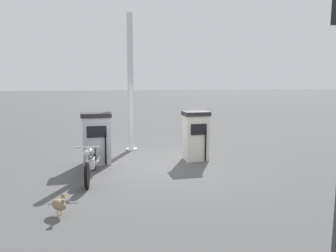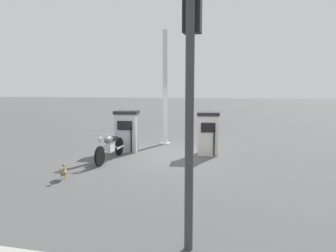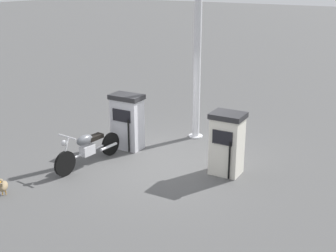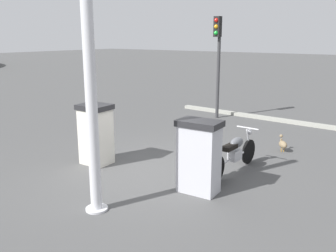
{
  "view_description": "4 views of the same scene",
  "coord_description": "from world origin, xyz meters",
  "px_view_note": "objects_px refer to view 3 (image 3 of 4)",
  "views": [
    {
      "loc": [
        9.03,
        -0.94,
        2.44
      ],
      "look_at": [
        0.41,
        0.48,
        1.17
      ],
      "focal_mm": 35.06,
      "sensor_mm": 36.0,
      "label": 1
    },
    {
      "loc": [
        9.97,
        1.98,
        2.28
      ],
      "look_at": [
        1.17,
        0.35,
        1.16
      ],
      "focal_mm": 32.49,
      "sensor_mm": 36.0,
      "label": 2
    },
    {
      "loc": [
        8.36,
        5.61,
        4.43
      ],
      "look_at": [
        0.35,
        0.33,
        1.16
      ],
      "focal_mm": 47.9,
      "sensor_mm": 36.0,
      "label": 3
    },
    {
      "loc": [
        -6.3,
        -4.95,
        3.05
      ],
      "look_at": [
        0.37,
        -0.15,
        1.02
      ],
      "focal_mm": 39.04,
      "sensor_mm": 36.0,
      "label": 4
    }
  ],
  "objects_px": {
    "fuel_pump_far": "(227,143)",
    "canopy_support_pole": "(197,60)",
    "wandering_duck": "(3,186)",
    "motorcycle_near_pump": "(88,148)",
    "fuel_pump_near": "(127,121)"
  },
  "relations": [
    {
      "from": "fuel_pump_near",
      "to": "wandering_duck",
      "type": "xyz_separation_m",
      "value": [
        3.58,
        -0.5,
        -0.54
      ]
    },
    {
      "from": "motorcycle_near_pump",
      "to": "wandering_duck",
      "type": "relative_size",
      "value": 4.82
    },
    {
      "from": "wandering_duck",
      "to": "canopy_support_pole",
      "type": "distance_m",
      "value": 5.91
    },
    {
      "from": "motorcycle_near_pump",
      "to": "canopy_support_pole",
      "type": "xyz_separation_m",
      "value": [
        -3.19,
        1.16,
        1.75
      ]
    },
    {
      "from": "wandering_duck",
      "to": "fuel_pump_near",
      "type": "bearing_deg",
      "value": 172.06
    },
    {
      "from": "fuel_pump_far",
      "to": "canopy_support_pole",
      "type": "height_order",
      "value": "canopy_support_pole"
    },
    {
      "from": "wandering_duck",
      "to": "motorcycle_near_pump",
      "type": "bearing_deg",
      "value": 169.17
    },
    {
      "from": "fuel_pump_near",
      "to": "motorcycle_near_pump",
      "type": "distance_m",
      "value": 1.46
    },
    {
      "from": "fuel_pump_near",
      "to": "motorcycle_near_pump",
      "type": "xyz_separation_m",
      "value": [
        1.43,
        -0.09,
        -0.3
      ]
    },
    {
      "from": "motorcycle_near_pump",
      "to": "canopy_support_pole",
      "type": "height_order",
      "value": "canopy_support_pole"
    },
    {
      "from": "fuel_pump_far",
      "to": "motorcycle_near_pump",
      "type": "bearing_deg",
      "value": -64.44
    },
    {
      "from": "fuel_pump_far",
      "to": "wandering_duck",
      "type": "bearing_deg",
      "value": -43.57
    },
    {
      "from": "fuel_pump_far",
      "to": "wandering_duck",
      "type": "distance_m",
      "value": 4.97
    },
    {
      "from": "fuel_pump_near",
      "to": "canopy_support_pole",
      "type": "height_order",
      "value": "canopy_support_pole"
    },
    {
      "from": "fuel_pump_far",
      "to": "motorcycle_near_pump",
      "type": "xyz_separation_m",
      "value": [
        1.43,
        -2.99,
        -0.29
      ]
    }
  ]
}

